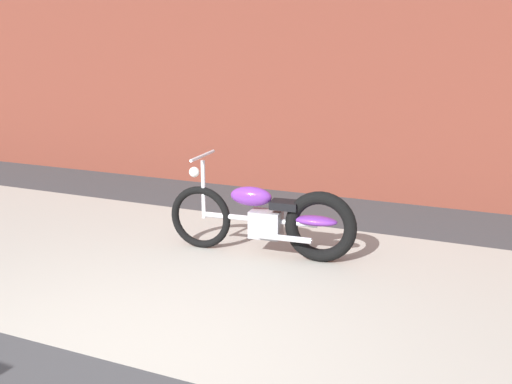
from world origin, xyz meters
TOP-DOWN VIEW (x-y plane):
  - ground_plane at (0.00, 0.00)m, footprint 80.00×80.00m
  - sidewalk_slab at (0.00, 1.75)m, footprint 36.00×3.50m
  - brick_building_wall at (0.00, 5.20)m, footprint 36.00×0.50m
  - motorcycle_purple at (0.22, 2.34)m, footprint 2.01×0.58m

SIDE VIEW (x-z plane):
  - ground_plane at x=0.00m, z-range 0.00..0.00m
  - sidewalk_slab at x=0.00m, z-range 0.00..0.01m
  - motorcycle_purple at x=0.22m, z-range -0.12..0.91m
  - brick_building_wall at x=0.00m, z-range 0.00..4.99m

